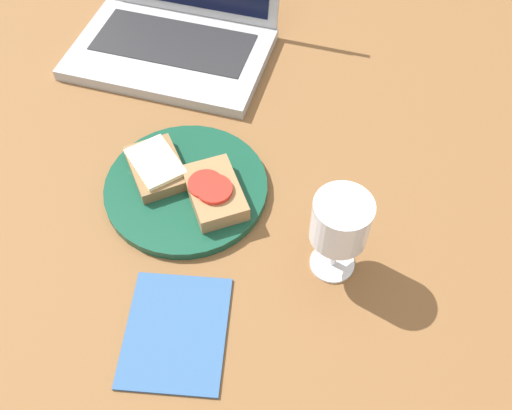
{
  "coord_description": "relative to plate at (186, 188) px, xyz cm",
  "views": [
    {
      "loc": [
        14.84,
        -45.73,
        70.47
      ],
      "look_at": [
        2.02,
        -2.06,
        8.0
      ],
      "focal_mm": 40.0,
      "sensor_mm": 36.0,
      "label": 1
    }
  ],
  "objects": [
    {
      "name": "sandwich_with_tomato",
      "position": [
        4.9,
        -1.14,
        2.21
      ],
      "size": [
        12.05,
        12.91,
        3.24
      ],
      "color": "#937047",
      "rests_on": "plate"
    },
    {
      "name": "plate",
      "position": [
        0.0,
        0.0,
        0.0
      ],
      "size": [
        24.13,
        24.13,
        1.44
      ],
      "primitive_type": "cylinder",
      "color": "#144733",
      "rests_on": "wooden_table"
    },
    {
      "name": "wine_glass",
      "position": [
        23.42,
        -6.27,
        8.95
      ],
      "size": [
        7.41,
        7.41,
        13.66
      ],
      "color": "white",
      "rests_on": "wooden_table"
    },
    {
      "name": "napkin",
      "position": [
        6.59,
        -21.51,
        -0.52
      ],
      "size": [
        15.61,
        18.05,
        0.4
      ],
      "primitive_type": "cube",
      "rotation": [
        0.0,
        0.0,
        0.2
      ],
      "color": "#33598C",
      "rests_on": "wooden_table"
    },
    {
      "name": "sandwich_with_cheese",
      "position": [
        -4.95,
        1.09,
        1.95
      ],
      "size": [
        12.09,
        12.51,
        2.61
      ],
      "color": "brown",
      "rests_on": "plate"
    },
    {
      "name": "laptop",
      "position": [
        -13.37,
        31.41,
        3.54
      ],
      "size": [
        34.24,
        27.17,
        22.39
      ],
      "color": "#ADAFB5",
      "rests_on": "wooden_table"
    },
    {
      "name": "wooden_table",
      "position": [
        9.69,
        -1.07,
        -2.22
      ],
      "size": [
        140.0,
        140.0,
        3.0
      ],
      "primitive_type": "cube",
      "color": "brown",
      "rests_on": "ground"
    }
  ]
}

